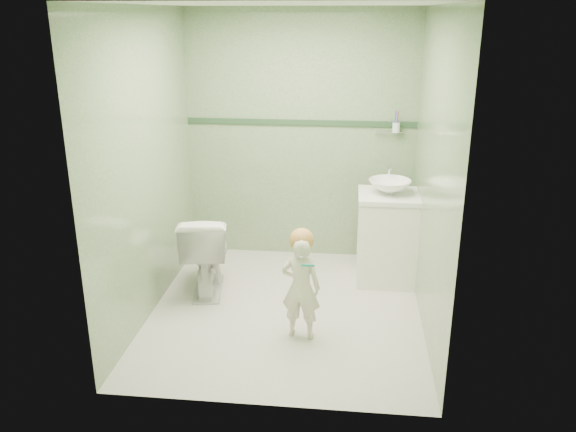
# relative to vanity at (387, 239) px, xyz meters

# --- Properties ---
(ground) EXTENTS (2.50, 2.50, 0.00)m
(ground) POSITION_rel_vanity_xyz_m (-0.84, -0.70, -0.40)
(ground) COLOR beige
(ground) RESTS_ON ground
(room_shell) EXTENTS (2.50, 2.54, 2.40)m
(room_shell) POSITION_rel_vanity_xyz_m (-0.84, -0.70, 0.80)
(room_shell) COLOR gray
(room_shell) RESTS_ON ground
(trim_stripe) EXTENTS (2.20, 0.02, 0.05)m
(trim_stripe) POSITION_rel_vanity_xyz_m (-0.84, 0.54, 0.95)
(trim_stripe) COLOR #29472C
(trim_stripe) RESTS_ON room_shell
(vanity) EXTENTS (0.52, 0.50, 0.80)m
(vanity) POSITION_rel_vanity_xyz_m (0.00, 0.00, 0.00)
(vanity) COLOR white
(vanity) RESTS_ON ground
(counter) EXTENTS (0.54, 0.52, 0.04)m
(counter) POSITION_rel_vanity_xyz_m (0.00, 0.00, 0.41)
(counter) COLOR white
(counter) RESTS_ON vanity
(basin) EXTENTS (0.37, 0.37, 0.13)m
(basin) POSITION_rel_vanity_xyz_m (0.00, 0.00, 0.49)
(basin) COLOR white
(basin) RESTS_ON counter
(faucet) EXTENTS (0.03, 0.13, 0.18)m
(faucet) POSITION_rel_vanity_xyz_m (0.00, 0.19, 0.57)
(faucet) COLOR silver
(faucet) RESTS_ON counter
(cup_holder) EXTENTS (0.26, 0.07, 0.21)m
(cup_holder) POSITION_rel_vanity_xyz_m (0.05, 0.48, 0.93)
(cup_holder) COLOR silver
(cup_holder) RESTS_ON room_shell
(toilet) EXTENTS (0.51, 0.77, 0.73)m
(toilet) POSITION_rel_vanity_xyz_m (-1.58, -0.39, -0.04)
(toilet) COLOR white
(toilet) RESTS_ON ground
(toddler) EXTENTS (0.32, 0.23, 0.81)m
(toddler) POSITION_rel_vanity_xyz_m (-0.68, -1.08, 0.01)
(toddler) COLOR white
(toddler) RESTS_ON ground
(hair_cap) EXTENTS (0.18, 0.18, 0.18)m
(hair_cap) POSITION_rel_vanity_xyz_m (-0.68, -1.06, 0.38)
(hair_cap) COLOR #C68744
(hair_cap) RESTS_ON toddler
(teal_toothbrush) EXTENTS (0.11, 0.14, 0.08)m
(teal_toothbrush) POSITION_rel_vanity_xyz_m (-0.63, -1.22, 0.25)
(teal_toothbrush) COLOR #108B78
(teal_toothbrush) RESTS_ON toddler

